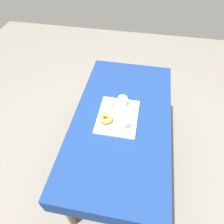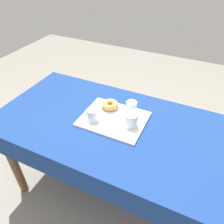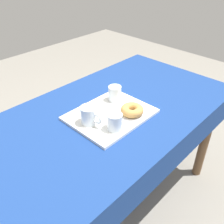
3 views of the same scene
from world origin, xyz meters
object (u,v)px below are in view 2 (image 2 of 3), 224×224
object	(u,v)px
water_glass_far	(93,115)
donut_plate_left	(110,108)
tea_mug_left	(131,120)
sugar_donut_left	(110,105)
serving_tray	(114,119)
water_glass_near	(131,108)
dining_table	(111,134)

from	to	relation	value
water_glass_far	donut_plate_left	bearing A→B (deg)	74.62
tea_mug_left	sugar_donut_left	xyz separation A→B (m)	(-0.20, 0.10, -0.01)
serving_tray	sugar_donut_left	xyz separation A→B (m)	(-0.07, 0.09, 0.04)
serving_tray	donut_plate_left	bearing A→B (deg)	128.91
tea_mug_left	sugar_donut_left	size ratio (longest dim) A/B	1.04
serving_tray	sugar_donut_left	world-z (taller)	sugar_donut_left
tea_mug_left	water_glass_near	xyz separation A→B (m)	(-0.05, 0.12, -0.01)
sugar_donut_left	tea_mug_left	bearing A→B (deg)	-27.81
serving_tray	water_glass_far	world-z (taller)	water_glass_far
dining_table	donut_plate_left	bearing A→B (deg)	118.94
water_glass_near	donut_plate_left	size ratio (longest dim) A/B	0.68
serving_tray	tea_mug_left	world-z (taller)	tea_mug_left
dining_table	donut_plate_left	world-z (taller)	donut_plate_left
tea_mug_left	sugar_donut_left	world-z (taller)	tea_mug_left
sugar_donut_left	donut_plate_left	bearing A→B (deg)	0.00
water_glass_near	donut_plate_left	world-z (taller)	water_glass_near
dining_table	tea_mug_left	bearing A→B (deg)	8.28
dining_table	serving_tray	xyz separation A→B (m)	(0.00, 0.04, 0.10)
tea_mug_left	water_glass_near	world-z (taller)	tea_mug_left
dining_table	water_glass_far	size ratio (longest dim) A/B	18.52
tea_mug_left	water_glass_far	bearing A→B (deg)	-166.45
dining_table	water_glass_near	distance (m)	0.22
dining_table	water_glass_near	xyz separation A→B (m)	(0.08, 0.14, 0.15)
tea_mug_left	water_glass_far	world-z (taller)	tea_mug_left
serving_tray	donut_plate_left	distance (m)	0.11
water_glass_far	sugar_donut_left	xyz separation A→B (m)	(0.05, 0.16, -0.01)
dining_table	tea_mug_left	xyz separation A→B (m)	(0.13, 0.02, 0.15)
dining_table	water_glass_far	bearing A→B (deg)	-160.68
water_glass_far	sugar_donut_left	distance (m)	0.17
serving_tray	donut_plate_left	xyz separation A→B (m)	(-0.07, 0.09, 0.01)
water_glass_near	donut_plate_left	xyz separation A→B (m)	(-0.15, -0.02, -0.03)
dining_table	tea_mug_left	world-z (taller)	tea_mug_left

